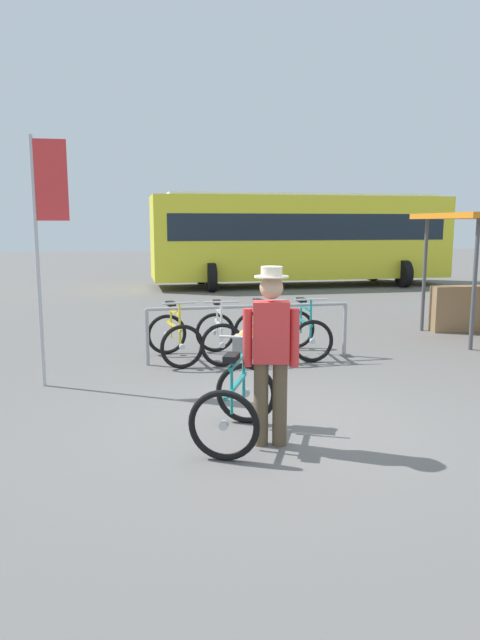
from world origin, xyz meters
TOP-DOWN VIEW (x-y plane):
  - ground_plane at (0.00, 0.00)m, footprint 80.00×80.00m
  - bike_rack_rail at (0.26, 3.10)m, footprint 3.21×0.17m
  - racked_bike_yellow at (-0.90, 3.24)m, footprint 0.84×1.19m
  - racked_bike_white at (-0.20, 3.26)m, footprint 0.69×1.10m
  - racked_bike_lime at (0.50, 3.29)m, footprint 0.78×1.18m
  - racked_bike_teal at (1.20, 3.31)m, footprint 0.68×1.11m
  - featured_bicycle at (-0.46, -0.10)m, footprint 1.01×1.26m
  - person_with_featured_bike at (-0.19, -0.39)m, footprint 0.52×0.32m
  - bus_distant at (4.03, 13.69)m, footprint 10.06×3.57m
  - banner_flag at (-2.54, 2.14)m, footprint 0.45×0.05m

SIDE VIEW (x-z plane):
  - ground_plane at x=0.00m, z-range 0.00..0.00m
  - racked_bike_yellow at x=-0.90m, z-range -0.12..0.85m
  - racked_bike_white at x=-0.20m, z-range -0.12..0.85m
  - racked_bike_lime at x=0.50m, z-range -0.12..0.86m
  - racked_bike_teal at x=1.20m, z-range -0.12..0.85m
  - featured_bicycle at x=-0.46m, z-range -0.06..1.03m
  - bike_rack_rail at x=0.26m, z-range 0.23..1.10m
  - person_with_featured_bike at x=-0.19m, z-range 0.09..1.81m
  - bus_distant at x=4.03m, z-range 0.20..3.28m
  - banner_flag at x=-2.54m, z-range 0.63..3.83m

